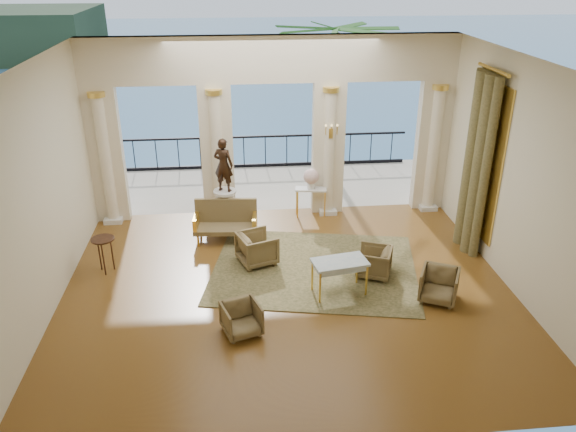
{
  "coord_description": "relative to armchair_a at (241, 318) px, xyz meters",
  "views": [
    {
      "loc": [
        -0.94,
        -9.63,
        6.14
      ],
      "look_at": [
        0.06,
        0.6,
        1.38
      ],
      "focal_mm": 35.0,
      "sensor_mm": 36.0,
      "label": 1
    }
  ],
  "objects": [
    {
      "name": "settee",
      "position": [
        -0.28,
        3.73,
        0.15
      ],
      "size": [
        1.51,
        0.74,
        0.97
      ],
      "rotation": [
        0.0,
        0.0,
        -0.08
      ],
      "color": "#41331C",
      "rests_on": "ground"
    },
    {
      "name": "palm_tree",
      "position": [
        2.96,
        7.92,
        3.77
      ],
      "size": [
        2.0,
        2.0,
        4.5
      ],
      "color": "#4C3823",
      "rests_on": "terrace"
    },
    {
      "name": "balustrade",
      "position": [
        0.96,
        8.72,
        0.08
      ],
      "size": [
        9.0,
        0.06,
        1.03
      ],
      "color": "black",
      "rests_on": "terrace"
    },
    {
      "name": "console_table",
      "position": [
        1.9,
        4.87,
        0.3
      ],
      "size": [
        0.83,
        0.43,
        0.75
      ],
      "rotation": [
        0.0,
        0.0,
        -0.16
      ],
      "color": "silver",
      "rests_on": "ground"
    },
    {
      "name": "rug",
      "position": [
        1.61,
        2.12,
        -0.32
      ],
      "size": [
        4.89,
        4.14,
        0.02
      ],
      "primitive_type": "cube",
      "rotation": [
        0.0,
        0.0,
        -0.19
      ],
      "color": "#2E361A",
      "rests_on": "ground"
    },
    {
      "name": "armchair_a",
      "position": [
        0.0,
        0.0,
        0.0
      ],
      "size": [
        0.79,
        0.76,
        0.65
      ],
      "primitive_type": "imported",
      "rotation": [
        0.0,
        0.0,
        0.32
      ],
      "color": "#41331C",
      "rests_on": "ground"
    },
    {
      "name": "headland",
      "position": [
        -29.04,
        71.32,
        -3.33
      ],
      "size": [
        22.0,
        18.0,
        6.0
      ],
      "primitive_type": "cube",
      "color": "black",
      "rests_on": "sea"
    },
    {
      "name": "pedestal",
      "position": [
        -0.28,
        4.15,
        0.19
      ],
      "size": [
        0.59,
        0.59,
        1.08
      ],
      "color": "silver",
      "rests_on": "ground"
    },
    {
      "name": "side_table",
      "position": [
        -2.83,
        2.46,
        0.35
      ],
      "size": [
        0.49,
        0.49,
        0.79
      ],
      "color": "black",
      "rests_on": "ground"
    },
    {
      "name": "statue",
      "position": [
        -0.28,
        4.15,
        1.4
      ],
      "size": [
        0.55,
        0.47,
        1.29
      ],
      "primitive_type": "imported",
      "rotation": [
        0.0,
        0.0,
        2.74
      ],
      "color": "#2F1F15",
      "rests_on": "pedestal"
    },
    {
      "name": "armchair_d",
      "position": [
        0.4,
        2.52,
        0.06
      ],
      "size": [
        0.92,
        0.95,
        0.77
      ],
      "primitive_type": "imported",
      "rotation": [
        0.0,
        0.0,
        1.92
      ],
      "color": "#41331C",
      "rests_on": "ground"
    },
    {
      "name": "game_table",
      "position": [
        1.96,
        1.13,
        0.33
      ],
      "size": [
        1.15,
        0.76,
        0.73
      ],
      "rotation": [
        0.0,
        0.0,
        0.18
      ],
      "color": "silver",
      "rests_on": "ground"
    },
    {
      "name": "wall_sconce",
      "position": [
        2.36,
        4.83,
        1.9
      ],
      "size": [
        0.3,
        0.11,
        0.33
      ],
      "color": "#E7BA4C",
      "rests_on": "arcade"
    },
    {
      "name": "room_walls",
      "position": [
        0.96,
        0.21,
        2.55
      ],
      "size": [
        9.0,
        9.0,
        9.0
      ],
      "color": "#F4EDCD",
      "rests_on": "ground"
    },
    {
      "name": "armchair_b",
      "position": [
        3.86,
        0.71,
        0.03
      ],
      "size": [
        0.92,
        0.9,
        0.72
      ],
      "primitive_type": "imported",
      "rotation": [
        0.0,
        0.0,
        -0.46
      ],
      "color": "#41331C",
      "rests_on": "ground"
    },
    {
      "name": "floor",
      "position": [
        0.96,
        1.32,
        -0.33
      ],
      "size": [
        9.0,
        9.0,
        0.0
      ],
      "primitive_type": "plane",
      "color": "#482810",
      "rests_on": "ground"
    },
    {
      "name": "terrace",
      "position": [
        0.96,
        7.12,
        -0.38
      ],
      "size": [
        10.0,
        3.6,
        0.1
      ],
      "primitive_type": "cube",
      "color": "#A79E89",
      "rests_on": "ground"
    },
    {
      "name": "sea",
      "position": [
        0.96,
        61.32,
        -6.33
      ],
      "size": [
        160.0,
        160.0,
        0.0
      ],
      "primitive_type": "plane",
      "color": "#306391",
      "rests_on": "ground"
    },
    {
      "name": "armchair_c",
      "position": [
        2.81,
        1.75,
        0.02
      ],
      "size": [
        0.84,
        0.86,
        0.7
      ],
      "primitive_type": "imported",
      "rotation": [
        0.0,
        0.0,
        -1.95
      ],
      "color": "#41331C",
      "rests_on": "ground"
    },
    {
      "name": "urn",
      "position": [
        1.9,
        4.87,
        0.73
      ],
      "size": [
        0.4,
        0.4,
        0.53
      ],
      "color": "white",
      "rests_on": "console_table"
    },
    {
      "name": "arcade",
      "position": [
        0.96,
        5.15,
        2.26
      ],
      "size": [
        9.0,
        0.56,
        4.5
      ],
      "color": "#F8EACB",
      "rests_on": "ground"
    },
    {
      "name": "curtain",
      "position": [
        5.24,
        2.82,
        1.69
      ],
      "size": [
        0.33,
        1.4,
        4.09
      ],
      "color": "brown",
      "rests_on": "ground"
    },
    {
      "name": "window_frame",
      "position": [
        5.43,
        2.82,
        1.77
      ],
      "size": [
        0.04,
        1.6,
        3.4
      ],
      "primitive_type": "cube",
      "color": "#E7BA4C",
      "rests_on": "room_walls"
    }
  ]
}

